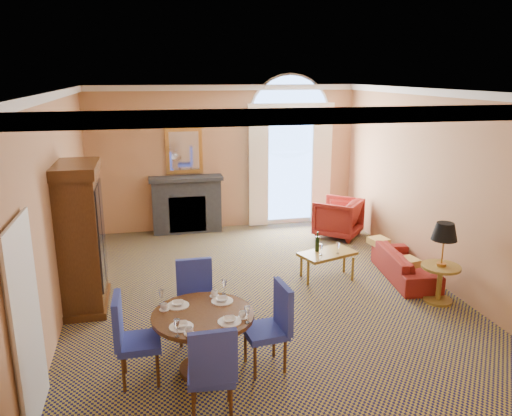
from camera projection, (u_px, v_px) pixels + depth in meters
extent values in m
plane|color=#141440|center=(263.00, 293.00, 8.06)|extent=(7.50, 7.50, 0.00)
cube|color=tan|center=(225.00, 158.00, 11.17)|extent=(6.00, 0.04, 3.20)
cube|color=tan|center=(56.00, 209.00, 7.01)|extent=(0.04, 7.50, 3.20)
cube|color=tan|center=(439.00, 188.00, 8.27)|extent=(0.04, 7.50, 3.20)
cube|color=white|center=(263.00, 90.00, 7.22)|extent=(6.00, 7.50, 0.04)
cube|color=silver|center=(263.00, 95.00, 7.24)|extent=(6.00, 7.50, 0.12)
cube|color=silver|center=(27.00, 327.00, 4.91)|extent=(0.08, 0.90, 2.06)
cube|color=#31353A|center=(187.00, 206.00, 11.06)|extent=(1.50, 0.40, 1.20)
cube|color=#31353A|center=(186.00, 178.00, 10.86)|extent=(1.60, 0.46, 0.08)
cube|color=#EDA745|center=(184.00, 151.00, 10.90)|extent=(0.80, 0.04, 1.00)
cube|color=white|center=(184.00, 151.00, 10.89)|extent=(0.64, 0.02, 0.84)
cube|color=silver|center=(289.00, 171.00, 11.56)|extent=(1.90, 0.04, 2.50)
cube|color=#85A7DE|center=(289.00, 171.00, 11.55)|extent=(1.70, 0.02, 2.30)
cylinder|color=silver|center=(290.00, 116.00, 11.23)|extent=(1.90, 0.04, 1.90)
cube|color=#F3EBCE|center=(259.00, 173.00, 11.29)|extent=(0.45, 0.06, 2.45)
cube|color=#F3EBCE|center=(321.00, 170.00, 11.60)|extent=(0.45, 0.06, 2.45)
cube|color=#F3EBCE|center=(292.00, 110.00, 11.08)|extent=(2.00, 0.08, 0.30)
cube|color=#3F230E|center=(82.00, 242.00, 7.38)|extent=(0.56, 1.02, 2.04)
cube|color=#3F230E|center=(75.00, 169.00, 7.09)|extent=(0.63, 1.12, 0.16)
cube|color=#3F230E|center=(88.00, 302.00, 7.63)|extent=(0.63, 1.12, 0.10)
cylinder|color=#3F230E|center=(203.00, 316.00, 5.78)|extent=(1.20, 1.20, 0.05)
cylinder|color=#3F230E|center=(204.00, 345.00, 5.88)|extent=(0.16, 0.16, 0.70)
cylinder|color=#3F230E|center=(205.00, 368.00, 5.96)|extent=(0.60, 0.60, 0.06)
cylinder|color=white|center=(222.00, 301.00, 6.08)|extent=(0.27, 0.27, 0.01)
imported|color=white|center=(222.00, 299.00, 6.07)|extent=(0.15, 0.15, 0.04)
imported|color=white|center=(214.00, 293.00, 6.21)|extent=(0.09, 0.09, 0.07)
cylinder|color=white|center=(178.00, 305.00, 5.97)|extent=(0.27, 0.27, 0.01)
imported|color=white|center=(178.00, 303.00, 5.96)|extent=(0.15, 0.15, 0.04)
imported|color=white|center=(164.00, 307.00, 5.85)|extent=(0.09, 0.09, 0.07)
cylinder|color=white|center=(181.00, 327.00, 5.46)|extent=(0.27, 0.27, 0.01)
imported|color=white|center=(181.00, 325.00, 5.45)|extent=(0.15, 0.15, 0.04)
imported|color=white|center=(189.00, 330.00, 5.31)|extent=(0.09, 0.09, 0.07)
cylinder|color=white|center=(229.00, 322.00, 5.57)|extent=(0.27, 0.27, 0.01)
imported|color=white|center=(229.00, 320.00, 5.57)|extent=(0.15, 0.15, 0.04)
imported|color=white|center=(243.00, 314.00, 5.67)|extent=(0.09, 0.09, 0.07)
cube|color=#27349A|center=(197.00, 307.00, 6.53)|extent=(0.58, 0.58, 0.08)
cube|color=#27349A|center=(194.00, 279.00, 6.66)|extent=(0.48, 0.07, 0.57)
cylinder|color=#3F230E|center=(213.00, 319.00, 6.78)|extent=(0.04, 0.04, 0.43)
cylinder|color=#3F230E|center=(186.00, 318.00, 6.79)|extent=(0.04, 0.04, 0.43)
cylinder|color=#3F230E|center=(209.00, 332.00, 6.42)|extent=(0.04, 0.04, 0.43)
cylinder|color=#3F230E|center=(181.00, 332.00, 6.43)|extent=(0.04, 0.04, 0.43)
cube|color=#27349A|center=(211.00, 373.00, 5.10)|extent=(0.52, 0.52, 0.08)
cube|color=#27349A|center=(213.00, 358.00, 4.81)|extent=(0.48, 0.08, 0.57)
cylinder|color=#3F230E|center=(194.00, 408.00, 4.97)|extent=(0.04, 0.04, 0.43)
cylinder|color=#3F230E|center=(231.00, 405.00, 5.01)|extent=(0.04, 0.04, 0.43)
cylinder|color=#3F230E|center=(194.00, 386.00, 5.32)|extent=(0.04, 0.04, 0.43)
cylinder|color=#3F230E|center=(229.00, 383.00, 5.36)|extent=(0.04, 0.04, 0.43)
cube|color=#27349A|center=(265.00, 331.00, 5.92)|extent=(0.52, 0.52, 0.08)
cube|color=#27349A|center=(283.00, 307.00, 5.87)|extent=(0.12, 0.48, 0.57)
cylinder|color=#3F230E|center=(285.00, 356.00, 5.88)|extent=(0.04, 0.04, 0.43)
cylinder|color=#3F230E|center=(274.00, 341.00, 6.22)|extent=(0.04, 0.04, 0.43)
cylinder|color=#3F230E|center=(255.00, 362.00, 5.76)|extent=(0.04, 0.04, 0.43)
cylinder|color=#3F230E|center=(245.00, 346.00, 6.10)|extent=(0.04, 0.04, 0.43)
cube|color=#27349A|center=(139.00, 343.00, 5.67)|extent=(0.48, 0.48, 0.08)
cube|color=#27349A|center=(118.00, 320.00, 5.54)|extent=(0.09, 0.48, 0.57)
cylinder|color=#3F230E|center=(124.00, 356.00, 5.87)|extent=(0.04, 0.04, 0.43)
cylinder|color=#3F230E|center=(124.00, 374.00, 5.52)|extent=(0.04, 0.04, 0.43)
cylinder|color=#3F230E|center=(156.00, 352.00, 5.95)|extent=(0.04, 0.04, 0.43)
cylinder|color=#3F230E|center=(158.00, 370.00, 5.60)|extent=(0.04, 0.04, 0.43)
imported|color=maroon|center=(405.00, 265.00, 8.61)|extent=(0.84, 1.73, 0.49)
imported|color=maroon|center=(338.00, 218.00, 10.79)|extent=(1.27, 1.27, 0.83)
cube|color=olive|center=(327.00, 254.00, 8.54)|extent=(1.06, 0.80, 0.05)
cylinder|color=olive|center=(308.00, 273.00, 8.34)|extent=(0.05, 0.05, 0.42)
cylinder|color=olive|center=(353.00, 269.00, 8.51)|extent=(0.05, 0.05, 0.42)
cylinder|color=olive|center=(301.00, 265.00, 8.70)|extent=(0.05, 0.05, 0.42)
cylinder|color=olive|center=(344.00, 261.00, 8.87)|extent=(0.05, 0.05, 0.42)
cylinder|color=olive|center=(441.00, 267.00, 7.63)|extent=(0.60, 0.60, 0.04)
cylinder|color=olive|center=(439.00, 285.00, 7.71)|extent=(0.08, 0.08, 0.56)
cylinder|color=olive|center=(438.00, 300.00, 7.77)|extent=(0.44, 0.44, 0.04)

